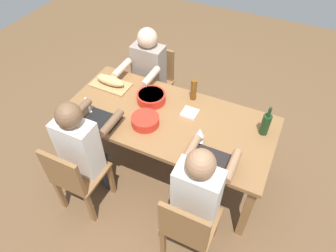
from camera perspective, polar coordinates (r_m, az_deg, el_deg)
name	(u,v)px	position (r m, az deg, el deg)	size (l,w,h in m)	color
ground_plane	(168,166)	(3.32, 0.00, -7.59)	(8.00, 8.00, 0.00)	brown
dining_table	(168,124)	(2.82, 0.00, 0.43)	(1.93, 0.90, 0.74)	olive
chair_near_right	(188,226)	(2.43, 3.74, -18.37)	(0.40, 0.40, 0.85)	olive
diner_near_right	(198,192)	(2.33, 5.78, -12.32)	(0.41, 0.53, 1.20)	#2D2D38
chair_far_left	(155,79)	(3.64, -2.40, 8.87)	(0.40, 0.40, 0.85)	olive
diner_far_left	(147,72)	(3.38, -3.95, 10.08)	(0.41, 0.53, 1.20)	#2D2D38
chair_near_left	(75,176)	(2.77, -17.22, -9.09)	(0.40, 0.40, 0.85)	olive
diner_near_left	(83,146)	(2.69, -15.86, -3.62)	(0.41, 0.53, 1.20)	#2D2D38
serving_bowl_greens	(145,120)	(2.68, -4.33, 1.10)	(0.25, 0.25, 0.08)	red
serving_bowl_fruit	(151,97)	(2.90, -3.20, 5.50)	(0.28, 0.28, 0.09)	red
cutting_board	(111,85)	(3.16, -10.75, 7.64)	(0.40, 0.22, 0.02)	tan
bread_loaf	(110,81)	(3.13, -10.89, 8.43)	(0.32, 0.11, 0.09)	tan
wine_bottle	(266,124)	(2.68, 17.97, 0.38)	(0.08, 0.08, 0.29)	#193819
beer_bottle	(194,90)	(2.90, 4.87, 6.87)	(0.06, 0.06, 0.22)	brown
wine_glass	(200,133)	(2.48, 6.01, -1.29)	(0.08, 0.08, 0.17)	silver
placemat_near_right	(212,160)	(2.46, 8.40, -6.34)	(0.32, 0.23, 0.01)	black
fork_far_left	(145,88)	(3.09, -4.31, 7.22)	(0.02, 0.17, 0.01)	silver
placemat_near_left	(101,120)	(2.80, -12.48, 1.12)	(0.32, 0.23, 0.01)	black
carving_knife	(88,105)	(2.98, -14.86, 3.85)	(0.23, 0.02, 0.01)	silver
napkin_stack	(190,113)	(2.80, 4.11, 2.48)	(0.14, 0.14, 0.02)	white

